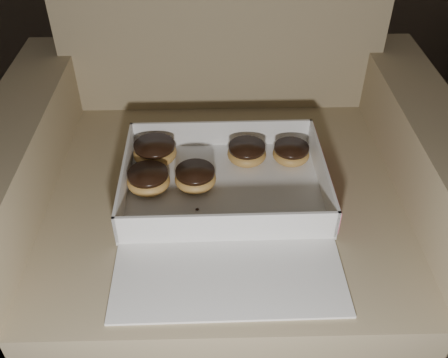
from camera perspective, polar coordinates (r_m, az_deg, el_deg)
name	(u,v)px	position (r m, az deg, el deg)	size (l,w,h in m)	color
armchair	(224,208)	(1.23, -0.04, -3.30)	(1.00, 0.84, 1.04)	#998D62
bakery_box	(226,198)	(1.03, 0.28, -2.18)	(0.43, 0.50, 0.07)	white
donut_a	(247,153)	(1.12, 2.62, 3.00)	(0.09, 0.09, 0.04)	#C28943
donut_b	(195,178)	(1.05, -3.29, 0.15)	(0.09, 0.09, 0.04)	#C28943
donut_c	(149,180)	(1.05, -8.62, -0.11)	(0.09, 0.09, 0.05)	#C28943
donut_d	(291,153)	(1.13, 7.67, 2.95)	(0.08, 0.08, 0.04)	#C28943
donut_e	(155,152)	(1.13, -7.90, 3.09)	(0.10, 0.10, 0.05)	#C28943
crumb_a	(183,221)	(0.99, -4.76, -4.79)	(0.01, 0.01, 0.00)	black
crumb_b	(197,209)	(1.01, -3.08, -3.48)	(0.01, 0.01, 0.00)	black
crumb_c	(196,216)	(0.99, -3.25, -4.29)	(0.01, 0.01, 0.00)	black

